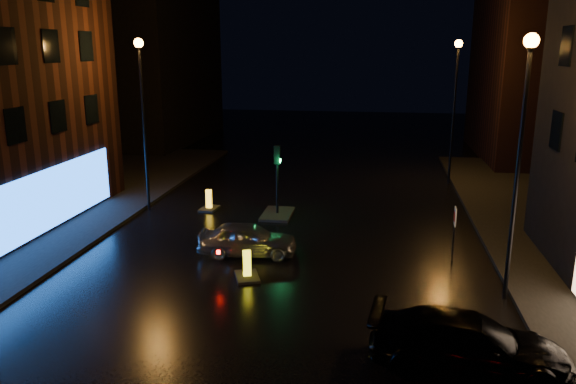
# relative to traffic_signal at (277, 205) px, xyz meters

# --- Properties ---
(ground) EXTENTS (120.00, 120.00, 0.00)m
(ground) POSITION_rel_traffic_signal_xyz_m (1.20, -14.00, -0.50)
(ground) COLOR black
(ground) RESTS_ON ground
(building_far_left) EXTENTS (8.00, 16.00, 14.00)m
(building_far_left) POSITION_rel_traffic_signal_xyz_m (-14.80, 21.00, 6.50)
(building_far_left) COLOR black
(building_far_left) RESTS_ON ground
(building_far_right) EXTENTS (8.00, 14.00, 12.00)m
(building_far_right) POSITION_rel_traffic_signal_xyz_m (16.20, 18.00, 5.50)
(building_far_right) COLOR black
(building_far_right) RESTS_ON ground
(street_lamp_lfar) EXTENTS (0.44, 0.44, 8.37)m
(street_lamp_lfar) POSITION_rel_traffic_signal_xyz_m (-6.60, -0.00, 5.06)
(street_lamp_lfar) COLOR black
(street_lamp_lfar) RESTS_ON ground
(street_lamp_rnear) EXTENTS (0.44, 0.44, 8.37)m
(street_lamp_rnear) POSITION_rel_traffic_signal_xyz_m (9.00, -8.00, 5.06)
(street_lamp_rnear) COLOR black
(street_lamp_rnear) RESTS_ON ground
(street_lamp_rfar) EXTENTS (0.44, 0.44, 8.37)m
(street_lamp_rfar) POSITION_rel_traffic_signal_xyz_m (9.00, 8.00, 5.06)
(street_lamp_rfar) COLOR black
(street_lamp_rfar) RESTS_ON ground
(traffic_signal) EXTENTS (1.40, 2.40, 3.45)m
(traffic_signal) POSITION_rel_traffic_signal_xyz_m (0.00, 0.00, 0.00)
(traffic_signal) COLOR black
(traffic_signal) RESTS_ON ground
(silver_hatchback) EXTENTS (3.97, 1.89, 1.31)m
(silver_hatchback) POSITION_rel_traffic_signal_xyz_m (-0.20, -5.48, 0.15)
(silver_hatchback) COLOR #AFB3B7
(silver_hatchback) RESTS_ON ground
(dark_sedan) EXTENTS (5.18, 2.58, 1.45)m
(dark_sedan) POSITION_rel_traffic_signal_xyz_m (7.16, -12.53, 0.22)
(dark_sedan) COLOR black
(dark_sedan) RESTS_ON ground
(bollard_near) EXTENTS (1.15, 1.38, 1.03)m
(bollard_near) POSITION_rel_traffic_signal_xyz_m (0.30, -7.74, -0.28)
(bollard_near) COLOR black
(bollard_near) RESTS_ON ground
(bollard_far) EXTENTS (0.87, 1.23, 1.03)m
(bollard_far) POSITION_rel_traffic_signal_xyz_m (-3.58, 0.42, -0.28)
(bollard_far) COLOR black
(bollard_far) RESTS_ON ground
(road_sign_right) EXTENTS (0.08, 0.51, 2.12)m
(road_sign_right) POSITION_rel_traffic_signal_xyz_m (7.70, -4.84, 1.08)
(road_sign_right) COLOR black
(road_sign_right) RESTS_ON ground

